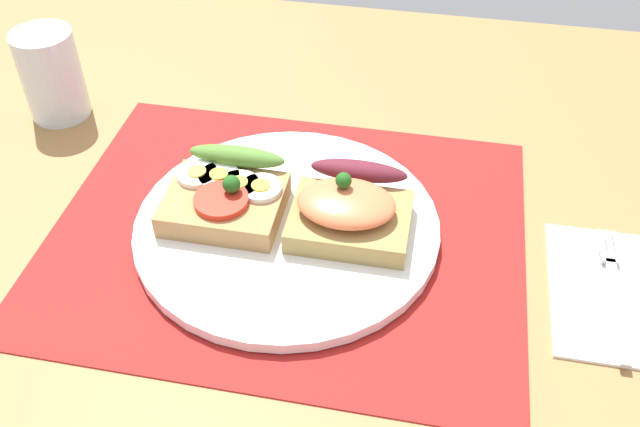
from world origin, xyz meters
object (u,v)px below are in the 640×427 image
at_px(plate, 287,226).
at_px(sandwich_salmon, 350,207).
at_px(napkin, 618,293).
at_px(sandwich_egg_tomato, 226,195).
at_px(drinking_glass, 52,75).
at_px(fork, 614,288).

relative_size(plate, sandwich_salmon, 2.63).
relative_size(sandwich_salmon, napkin, 0.70).
distance_m(plate, sandwich_salmon, 0.06).
bearing_deg(plate, sandwich_egg_tomato, 173.49).
bearing_deg(drinking_glass, napkin, -15.61).
relative_size(plate, fork, 1.85).
distance_m(sandwich_egg_tomato, sandwich_salmon, 0.11).
xyz_separation_m(sandwich_egg_tomato, napkin, (0.34, -0.03, -0.03)).
bearing_deg(napkin, plate, 175.78).
bearing_deg(fork, sandwich_salmon, 172.92).
bearing_deg(drinking_glass, fork, -15.61).
height_order(sandwich_egg_tomato, fork, sandwich_egg_tomato).
height_order(plate, fork, plate).
bearing_deg(fork, plate, 175.96).
height_order(napkin, fork, fork).
distance_m(napkin, fork, 0.01).
xyz_separation_m(napkin, fork, (-0.00, 0.00, 0.00)).
bearing_deg(sandwich_salmon, drinking_glass, 159.10).
height_order(plate, napkin, plate).
height_order(sandwich_salmon, napkin, sandwich_salmon).
xyz_separation_m(sandwich_egg_tomato, drinking_glass, (-0.23, 0.13, 0.02)).
relative_size(plate, drinking_glass, 2.82).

